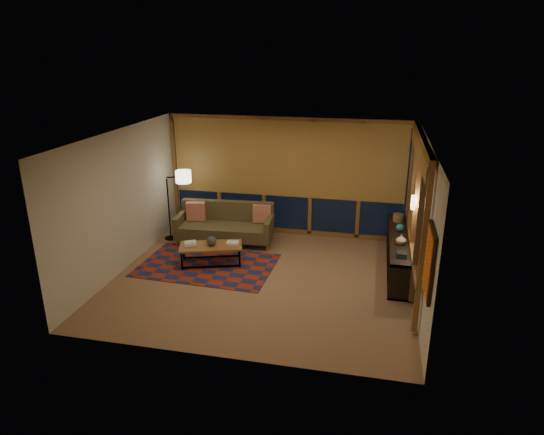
% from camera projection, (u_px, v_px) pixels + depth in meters
% --- Properties ---
extents(floor, '(5.50, 5.00, 0.01)m').
position_uv_depth(floor, '(263.00, 279.00, 9.12)').
color(floor, '#9F7659').
rests_on(floor, ground).
extents(ceiling, '(5.50, 5.00, 0.01)m').
position_uv_depth(ceiling, '(262.00, 136.00, 8.22)').
color(ceiling, silver).
rests_on(ceiling, walls).
extents(walls, '(5.51, 5.01, 2.70)m').
position_uv_depth(walls, '(262.00, 211.00, 8.67)').
color(walls, silver).
rests_on(walls, floor).
extents(window_wall_back, '(5.30, 0.16, 2.60)m').
position_uv_depth(window_wall_back, '(287.00, 177.00, 10.91)').
color(window_wall_back, olive).
rests_on(window_wall_back, walls).
extents(window_wall_right, '(0.16, 3.70, 2.60)m').
position_uv_depth(window_wall_right, '(415.00, 211.00, 8.68)').
color(window_wall_right, olive).
rests_on(window_wall_right, walls).
extents(wall_art, '(0.06, 0.74, 0.94)m').
position_uv_depth(wall_art, '(429.00, 262.00, 6.39)').
color(wall_art, red).
rests_on(wall_art, walls).
extents(wall_sconce, '(0.12, 0.18, 0.22)m').
position_uv_depth(wall_sconce, '(413.00, 202.00, 8.49)').
color(wall_sconce, '#F3E8CC').
rests_on(wall_sconce, walls).
extents(sofa, '(2.15, 0.99, 0.86)m').
position_uv_depth(sofa, '(225.00, 224.00, 10.68)').
color(sofa, '#4B3C2A').
rests_on(sofa, floor).
extents(pillow_left, '(0.44, 0.22, 0.42)m').
position_uv_depth(pillow_left, '(196.00, 212.00, 10.84)').
color(pillow_left, red).
rests_on(pillow_left, sofa).
extents(pillow_right, '(0.42, 0.21, 0.40)m').
position_uv_depth(pillow_right, '(262.00, 214.00, 10.70)').
color(pillow_right, red).
rests_on(pillow_right, sofa).
extents(area_rug, '(2.69, 1.85, 0.01)m').
position_uv_depth(area_rug, '(207.00, 265.00, 9.68)').
color(area_rug, maroon).
rests_on(area_rug, floor).
extents(coffee_table, '(1.34, 0.91, 0.41)m').
position_uv_depth(coffee_table, '(211.00, 255.00, 9.68)').
color(coffee_table, olive).
rests_on(coffee_table, floor).
extents(book_stack_a, '(0.32, 0.30, 0.08)m').
position_uv_depth(book_stack_a, '(190.00, 244.00, 9.59)').
color(book_stack_a, white).
rests_on(book_stack_a, coffee_table).
extents(book_stack_b, '(0.28, 0.23, 0.05)m').
position_uv_depth(book_stack_b, '(232.00, 243.00, 9.66)').
color(book_stack_b, white).
rests_on(book_stack_b, coffee_table).
extents(ceramic_pot, '(0.24, 0.24, 0.19)m').
position_uv_depth(ceramic_pot, '(212.00, 241.00, 9.57)').
color(ceramic_pot, black).
rests_on(ceramic_pot, coffee_table).
extents(floor_lamp, '(0.62, 0.52, 1.57)m').
position_uv_depth(floor_lamp, '(169.00, 206.00, 10.78)').
color(floor_lamp, black).
rests_on(floor_lamp, floor).
extents(bookshelf, '(0.40, 2.67, 0.67)m').
position_uv_depth(bookshelf, '(399.00, 253.00, 9.43)').
color(bookshelf, black).
rests_on(bookshelf, floor).
extents(basket, '(0.22, 0.22, 0.16)m').
position_uv_depth(basket, '(398.00, 218.00, 10.13)').
color(basket, '#8A6343').
rests_on(basket, bookshelf).
extents(teal_bowl, '(0.16, 0.16, 0.15)m').
position_uv_depth(teal_bowl, '(400.00, 228.00, 9.59)').
color(teal_bowl, '#267874').
rests_on(teal_bowl, bookshelf).
extents(vase, '(0.21, 0.21, 0.20)m').
position_uv_depth(vase, '(401.00, 239.00, 8.94)').
color(vase, tan).
rests_on(vase, bookshelf).
extents(shelf_book_stack, '(0.20, 0.25, 0.07)m').
position_uv_depth(shelf_book_stack, '(402.00, 254.00, 8.48)').
color(shelf_book_stack, white).
rests_on(shelf_book_stack, bookshelf).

